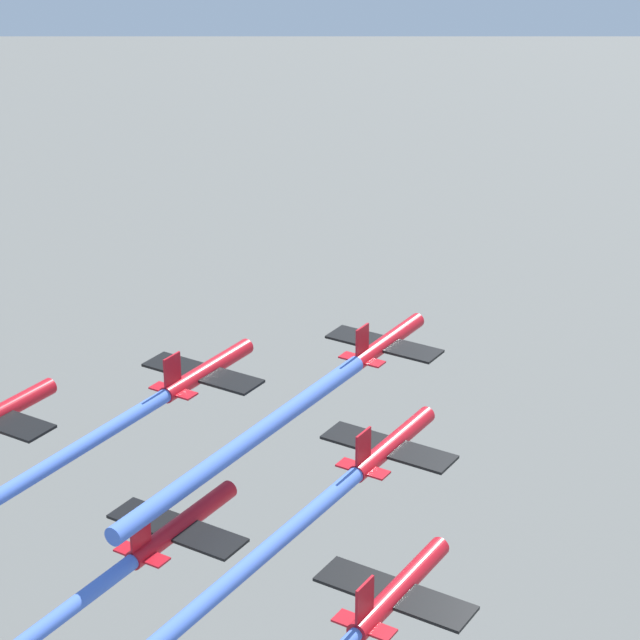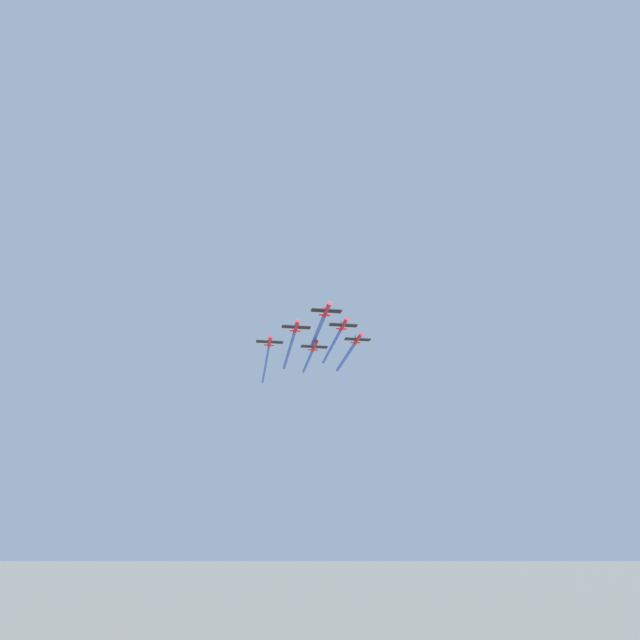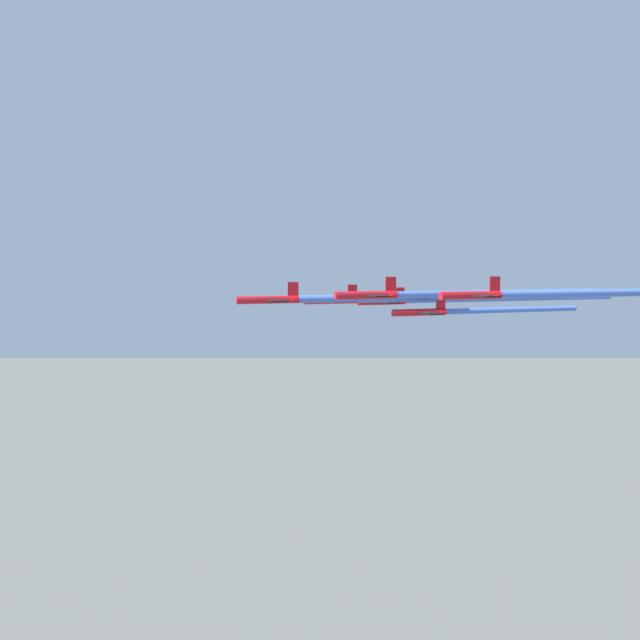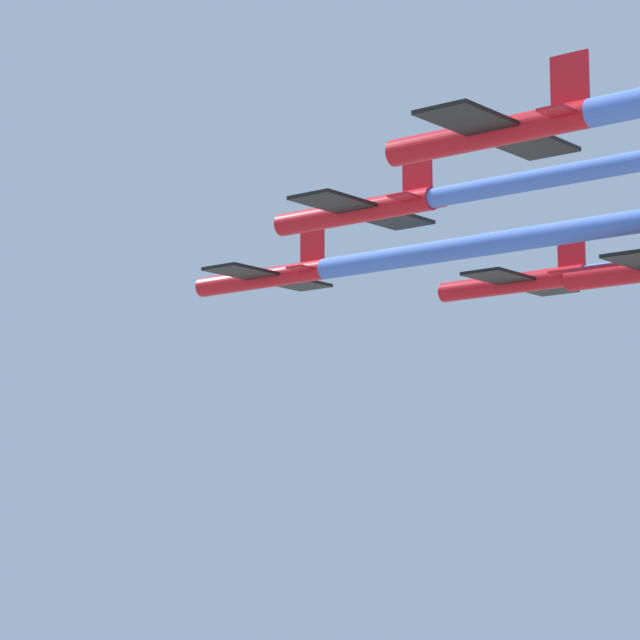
% 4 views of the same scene
% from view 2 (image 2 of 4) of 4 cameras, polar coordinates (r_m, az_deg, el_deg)
% --- Properties ---
extents(jet_0, '(10.33, 10.63, 3.58)m').
position_cam_2_polar(jet_0, '(160.55, 0.77, 1.13)').
color(jet_0, red).
extents(jet_1, '(10.33, 10.63, 3.58)m').
position_cam_2_polar(jet_1, '(175.19, 2.70, -0.53)').
color(jet_1, red).
extents(jet_2, '(10.33, 10.63, 3.58)m').
position_cam_2_polar(jet_2, '(172.25, -2.73, -0.76)').
color(jet_2, red).
extents(jet_3, '(10.33, 10.63, 3.58)m').
position_cam_2_polar(jet_3, '(189.85, 4.34, -2.17)').
color(jet_3, red).
extents(jet_4, '(10.33, 10.63, 3.58)m').
position_cam_2_polar(jet_4, '(185.71, -0.65, -3.02)').
color(jet_4, red).
extents(jet_5, '(10.33, 10.63, 3.58)m').
position_cam_2_polar(jet_5, '(184.61, -5.77, -2.45)').
color(jet_5, red).
extents(smoke_trail_0, '(10.58, 28.88, 1.32)m').
position_cam_2_polar(smoke_trail_0, '(178.77, -0.27, -1.34)').
color(smoke_trail_0, '#4C72D8').
extents(smoke_trail_1, '(13.66, 38.98, 1.05)m').
position_cam_2_polar(smoke_trail_1, '(198.48, 1.29, -3.16)').
color(smoke_trail_1, '#4C72D8').
extents(smoke_trail_2, '(15.47, 44.36, 1.11)m').
position_cam_2_polar(smoke_trail_2, '(198.55, -3.59, -3.65)').
color(smoke_trail_2, '#4C72D8').
extents(smoke_trail_3, '(12.98, 36.29, 1.30)m').
position_cam_2_polar(smoke_trail_3, '(211.85, 2.93, -4.33)').
color(smoke_trail_3, '#4C72D8').
extents(smoke_trail_4, '(10.16, 28.38, 1.03)m').
position_cam_2_polar(smoke_trail_4, '(204.23, -1.42, -4.79)').
color(smoke_trail_4, '#4C72D8').
extents(smoke_trail_5, '(17.70, 51.86, 0.85)m').
position_cam_2_polar(smoke_trail_5, '(215.07, -6.26, -5.26)').
color(smoke_trail_5, '#4C72D8').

